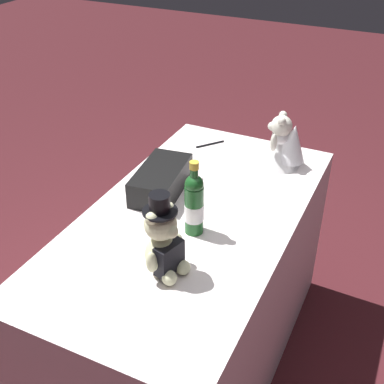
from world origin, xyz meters
TOP-DOWN VIEW (x-y plane):
  - ground_plane at (0.00, 0.00)m, footprint 12.00×12.00m
  - reception_table at (0.00, 0.00)m, footprint 1.42×0.74m
  - teddy_bear_groom at (0.32, 0.06)m, footprint 0.15×0.14m
  - teddy_bear_bride at (-0.51, 0.19)m, footprint 0.19×0.23m
  - champagne_bottle at (0.09, 0.05)m, footprint 0.07×0.07m
  - signing_pen at (-0.55, -0.17)m, footprint 0.12×0.10m
  - gift_case_black at (-0.09, -0.18)m, footprint 0.33×0.20m

SIDE VIEW (x-z plane):
  - ground_plane at x=0.00m, z-range 0.00..0.00m
  - reception_table at x=0.00m, z-range 0.00..0.79m
  - signing_pen at x=-0.55m, z-range 0.79..0.80m
  - gift_case_black at x=-0.09m, z-range 0.79..0.89m
  - teddy_bear_bride at x=-0.51m, z-range 0.77..1.00m
  - teddy_bear_groom at x=0.32m, z-range 0.76..1.05m
  - champagne_bottle at x=0.09m, z-range 0.76..1.05m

